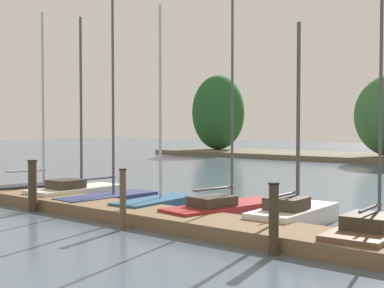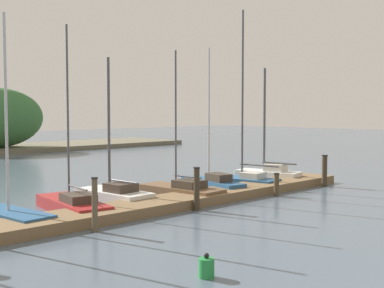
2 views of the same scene
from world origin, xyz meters
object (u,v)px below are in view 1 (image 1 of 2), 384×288
object	(u,v)px
sailboat_1	(78,191)
sailboat_5	(295,212)
mooring_piling_2	(123,199)
sailboat_0	(42,186)
sailboat_2	(111,197)
mooring_piling_1	(33,186)
sailboat_6	(377,232)
mooring_piling_3	(274,218)
sailboat_3	(159,202)
sailboat_4	(227,208)

from	to	relation	value
sailboat_1	sailboat_5	size ratio (longest dim) A/B	1.20
sailboat_1	mooring_piling_2	xyz separation A→B (m)	(5.27, -2.63, 0.45)
sailboat_1	sailboat_0	bearing A→B (deg)	90.19
sailboat_0	sailboat_2	distance (m)	4.12
sailboat_1	sailboat_2	distance (m)	1.90
mooring_piling_1	mooring_piling_2	xyz separation A→B (m)	(4.32, -0.14, -0.02)
sailboat_6	mooring_piling_3	size ratio (longest dim) A/B	3.86
sailboat_2	sailboat_3	xyz separation A→B (m)	(2.08, 0.14, 0.00)
sailboat_3	sailboat_5	distance (m)	4.46
sailboat_1	sailboat_6	xyz separation A→B (m)	(10.97, -0.16, -0.03)
sailboat_3	mooring_piling_2	distance (m)	3.02
sailboat_5	sailboat_1	bearing A→B (deg)	92.34
sailboat_3	mooring_piling_1	bearing A→B (deg)	125.25
mooring_piling_2	sailboat_0	bearing A→B (deg)	160.85
sailboat_3	sailboat_0	bearing A→B (deg)	86.09
sailboat_4	mooring_piling_1	size ratio (longest dim) A/B	3.98
sailboat_3	sailboat_6	bearing A→B (deg)	-96.51
mooring_piling_1	mooring_piling_3	xyz separation A→B (m)	(8.72, 0.05, -0.05)
sailboat_4	sailboat_6	xyz separation A→B (m)	(4.59, -0.58, 0.02)
sailboat_2	sailboat_3	world-z (taller)	sailboat_2
mooring_piling_3	sailboat_4	bearing A→B (deg)	139.07
sailboat_2	mooring_piling_3	xyz separation A→B (m)	(7.77, -2.35, 0.46)
sailboat_0	sailboat_1	distance (m)	2.22
sailboat_0	sailboat_3	bearing A→B (deg)	-74.87
sailboat_6	sailboat_3	bearing A→B (deg)	84.48
sailboat_1	sailboat_6	bearing A→B (deg)	-91.49
sailboat_1	mooring_piling_3	world-z (taller)	sailboat_1
sailboat_5	sailboat_6	size ratio (longest dim) A/B	0.93
sailboat_0	sailboat_2	bearing A→B (deg)	-76.42
mooring_piling_1	sailboat_2	bearing A→B (deg)	68.34
sailboat_1	sailboat_6	distance (m)	10.97
mooring_piling_3	sailboat_3	bearing A→B (deg)	156.34
mooring_piling_2	mooring_piling_3	world-z (taller)	mooring_piling_2
sailboat_3	mooring_piling_3	xyz separation A→B (m)	(5.69, -2.49, 0.46)
mooring_piling_3	sailboat_5	bearing A→B (deg)	111.81
sailboat_1	mooring_piling_2	distance (m)	5.91
sailboat_0	sailboat_2	xyz separation A→B (m)	(4.12, -0.05, -0.04)
mooring_piling_1	mooring_piling_2	distance (m)	4.32
sailboat_4	mooring_piling_2	xyz separation A→B (m)	(-1.11, -3.05, 0.50)
sailboat_1	sailboat_5	world-z (taller)	sailboat_1
sailboat_0	mooring_piling_3	world-z (taller)	sailboat_0
sailboat_4	mooring_piling_3	size ratio (longest dim) A/B	4.23
sailboat_4	mooring_piling_2	bearing A→B (deg)	169.32
sailboat_3	sailboat_4	bearing A→B (deg)	-86.22
sailboat_4	mooring_piling_1	world-z (taller)	sailboat_4
sailboat_1	sailboat_5	bearing A→B (deg)	-85.33
sailboat_3	mooring_piling_3	bearing A→B (deg)	-118.39
sailboat_0	sailboat_3	distance (m)	6.20
mooring_piling_1	mooring_piling_2	world-z (taller)	mooring_piling_1
sailboat_6	mooring_piling_3	bearing A→B (deg)	146.40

